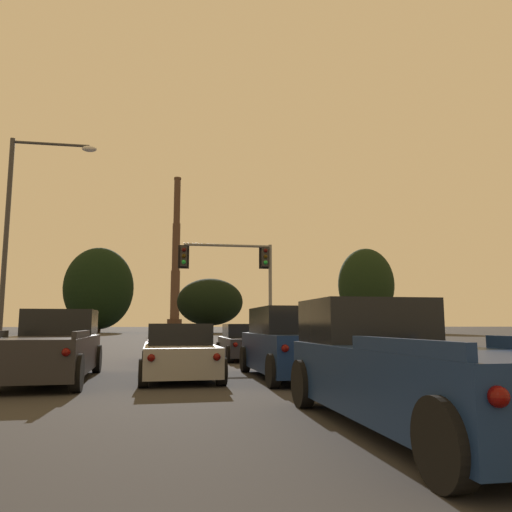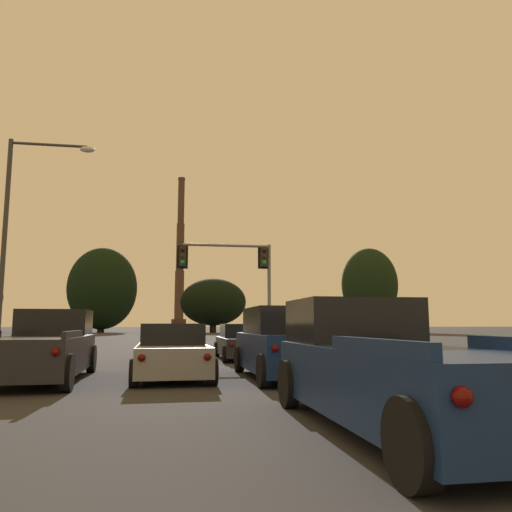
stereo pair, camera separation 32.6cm
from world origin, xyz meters
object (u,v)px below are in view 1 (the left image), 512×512
object	(u,v)px
suv_right_lane_second	(291,344)
sedan_center_lane_front	(173,344)
sedan_right_lane_front	(245,343)
smokestack	(176,268)
pickup_truck_right_lane_third	(408,368)
pickup_truck_left_lane_second	(51,348)
traffic_light_overhead_right	(240,269)
street_lamp	(21,222)
sedan_center_lane_second	(179,352)

from	to	relation	value
suv_right_lane_second	sedan_center_lane_front	world-z (taller)	suv_right_lane_second
sedan_right_lane_front	smokestack	distance (m)	159.32
pickup_truck_right_lane_third	smokestack	bearing A→B (deg)	89.78
pickup_truck_right_lane_third	pickup_truck_left_lane_second	xyz separation A→B (m)	(-6.23, 7.02, 0.00)
traffic_light_overhead_right	street_lamp	size ratio (longest dim) A/B	0.61
suv_right_lane_second	sedan_center_lane_second	bearing A→B (deg)	167.85
sedan_center_lane_front	street_lamp	xyz separation A→B (m)	(-6.41, 2.38, 5.02)
street_lamp	pickup_truck_left_lane_second	bearing A→B (deg)	-68.65
smokestack	street_lamp	bearing A→B (deg)	-93.10
suv_right_lane_second	sedan_center_lane_second	distance (m)	3.01
pickup_truck_right_lane_third	pickup_truck_left_lane_second	size ratio (longest dim) A/B	0.99
sedan_center_lane_second	traffic_light_overhead_right	size ratio (longest dim) A/B	0.84
sedan_right_lane_front	pickup_truck_right_lane_third	xyz separation A→B (m)	(0.15, -13.87, 0.14)
street_lamp	sedan_center_lane_front	bearing A→B (deg)	-20.37
sedan_center_lane_front	sedan_center_lane_second	bearing A→B (deg)	-89.49
sedan_center_lane_front	traffic_light_overhead_right	bearing A→B (deg)	61.52
suv_right_lane_second	pickup_truck_left_lane_second	size ratio (longest dim) A/B	0.88
sedan_center_lane_front	sedan_center_lane_second	size ratio (longest dim) A/B	0.99
sedan_right_lane_front	sedan_center_lane_second	world-z (taller)	same
smokestack	sedan_center_lane_second	bearing A→B (deg)	-90.68
traffic_light_overhead_right	smokestack	world-z (taller)	smokestack
sedan_right_lane_front	traffic_light_overhead_right	world-z (taller)	traffic_light_overhead_right
sedan_right_lane_front	sedan_center_lane_second	xyz separation A→B (m)	(-2.84, -6.79, 0.00)
suv_right_lane_second	sedan_center_lane_second	xyz separation A→B (m)	(-2.95, 0.60, -0.23)
sedan_center_lane_second	smokestack	distance (m)	166.06
sedan_center_lane_second	smokestack	world-z (taller)	smokestack
smokestack	sedan_center_lane_front	bearing A→B (deg)	-90.74
traffic_light_overhead_right	smokestack	xyz separation A→B (m)	(-1.44, 152.32, 17.01)
smokestack	pickup_truck_right_lane_third	bearing A→B (deg)	-89.66
sedan_right_lane_front	sedan_center_lane_second	size ratio (longest dim) A/B	0.99
pickup_truck_left_lane_second	street_lamp	distance (m)	10.21
sedan_center_lane_front	pickup_truck_left_lane_second	bearing A→B (deg)	-118.23
pickup_truck_right_lane_third	smokestack	size ratio (longest dim) A/B	0.10
pickup_truck_right_lane_third	street_lamp	size ratio (longest dim) A/B	0.59
traffic_light_overhead_right	pickup_truck_left_lane_second	bearing A→B (deg)	-117.98
sedan_right_lane_front	pickup_truck_right_lane_third	size ratio (longest dim) A/B	0.85
suv_right_lane_second	smokestack	xyz separation A→B (m)	(-0.98, 165.36, 20.45)
sedan_center_lane_second	sedan_center_lane_front	bearing A→B (deg)	89.19
sedan_center_lane_second	pickup_truck_left_lane_second	bearing A→B (deg)	179.51
pickup_truck_right_lane_third	sedan_center_lane_front	bearing A→B (deg)	102.79
traffic_light_overhead_right	smokestack	size ratio (longest dim) A/B	0.10
smokestack	pickup_truck_left_lane_second	bearing A→B (deg)	-91.81
sedan_right_lane_front	smokestack	world-z (taller)	smokestack
sedan_center_lane_second	sedan_right_lane_front	bearing A→B (deg)	65.64
sedan_center_lane_front	pickup_truck_right_lane_third	bearing A→B (deg)	-77.03
pickup_truck_left_lane_second	sedan_center_lane_second	bearing A→B (deg)	-1.13
street_lamp	suv_right_lane_second	bearing A→B (deg)	-43.21
pickup_truck_left_lane_second	traffic_light_overhead_right	world-z (taller)	traffic_light_overhead_right
sedan_center_lane_front	street_lamp	size ratio (longest dim) A/B	0.51
pickup_truck_right_lane_third	street_lamp	xyz separation A→B (m)	(-9.49, 15.36, 4.89)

